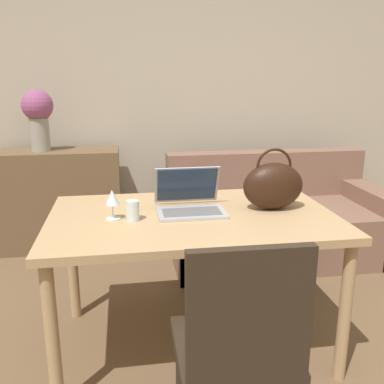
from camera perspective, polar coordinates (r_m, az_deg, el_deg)
name	(u,v)px	position (r m, az deg, el deg)	size (l,w,h in m)	color
wall_back	(174,89)	(4.04, -2.37, 13.62)	(10.00, 0.06, 2.70)	#BCB29E
dining_table	(192,229)	(2.25, 0.07, -4.98)	(1.47, 0.92, 0.77)	tan
chair	(239,343)	(1.65, 6.24, -19.41)	(0.45, 0.45, 0.95)	#2D2319
couch	(276,221)	(3.68, 11.12, -3.82)	(1.77, 0.94, 0.82)	#7F5B4C
sideboard	(59,200)	(3.87, -17.28, -0.96)	(1.05, 0.40, 0.86)	brown
laptop	(189,199)	(2.27, -0.36, -0.97)	(0.35, 0.33, 0.22)	#ADADB2
drinking_glass	(133,211)	(2.13, -7.89, -2.48)	(0.06, 0.06, 0.10)	silver
wine_glass	(112,199)	(2.15, -10.58, -0.94)	(0.08, 0.08, 0.15)	silver
handbag	(273,185)	(2.32, 10.76, 0.87)	(0.33, 0.17, 0.33)	black
flower_vase	(38,113)	(3.75, -19.84, 9.84)	(0.25, 0.25, 0.50)	#9E998E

